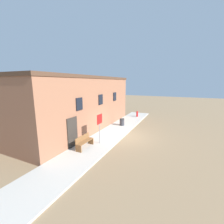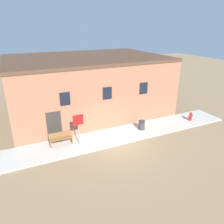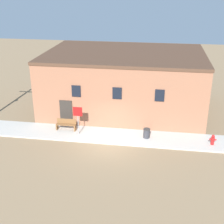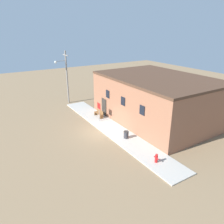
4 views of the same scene
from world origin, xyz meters
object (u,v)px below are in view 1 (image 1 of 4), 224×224
at_px(stop_sign, 100,123).
at_px(bench, 84,142).
at_px(fire_hydrant, 137,114).
at_px(trash_bin, 122,122).

bearing_deg(stop_sign, bench, 152.09).
height_order(fire_hydrant, stop_sign, stop_sign).
xyz_separation_m(stop_sign, bench, (-1.12, 0.60, -1.11)).
relative_size(stop_sign, bench, 1.44).
bearing_deg(bench, stop_sign, -27.91).
relative_size(fire_hydrant, trash_bin, 1.07).
bearing_deg(bench, fire_hydrant, -3.79).
bearing_deg(trash_bin, bench, 176.48).
bearing_deg(trash_bin, stop_sign, -177.59).
relative_size(bench, trash_bin, 2.14).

